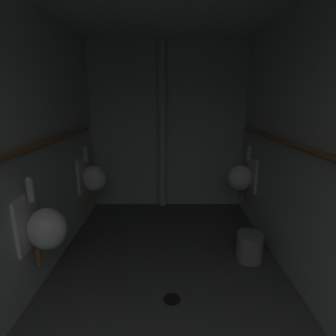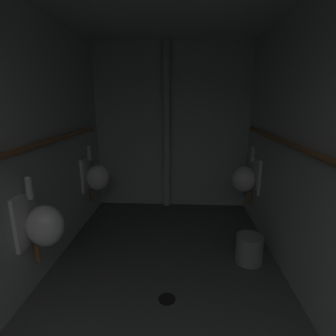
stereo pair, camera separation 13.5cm
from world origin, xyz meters
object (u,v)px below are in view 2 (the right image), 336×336
at_px(urinal_left_mid, 43,224).
at_px(urinal_left_far, 96,177).
at_px(standpipe_back_wall, 166,129).
at_px(urinal_right_mid, 245,178).
at_px(waste_bin, 249,249).
at_px(floor_drain, 167,299).

height_order(urinal_left_mid, urinal_left_far, same).
relative_size(urinal_left_far, standpipe_back_wall, 0.33).
distance_m(urinal_right_mid, waste_bin, 1.00).
xyz_separation_m(urinal_left_far, waste_bin, (1.79, -0.85, -0.47)).
bearing_deg(urinal_left_mid, urinal_right_mid, 35.50).
distance_m(urinal_left_mid, standpipe_back_wall, 2.14).
xyz_separation_m(standpipe_back_wall, floor_drain, (0.11, -1.92, -1.18)).
xyz_separation_m(urinal_right_mid, floor_drain, (-0.92, -1.43, -0.61)).
bearing_deg(urinal_left_mid, waste_bin, 15.39).
distance_m(standpipe_back_wall, floor_drain, 2.26).
xyz_separation_m(floor_drain, waste_bin, (0.79, 0.56, 0.14)).
distance_m(urinal_left_mid, urinal_left_far, 1.34).
relative_size(urinal_left_far, urinal_right_mid, 1.00).
relative_size(urinal_right_mid, floor_drain, 5.39).
bearing_deg(urinal_right_mid, standpipe_back_wall, 154.64).
bearing_deg(urinal_left_mid, standpipe_back_wall, 64.57).
distance_m(urinal_left_far, urinal_right_mid, 1.92).
height_order(urinal_left_far, floor_drain, urinal_left_far).
distance_m(urinal_left_far, waste_bin, 2.03).
bearing_deg(urinal_left_mid, urinal_left_far, 90.00).
height_order(standpipe_back_wall, waste_bin, standpipe_back_wall).
relative_size(urinal_left_mid, urinal_right_mid, 1.00).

